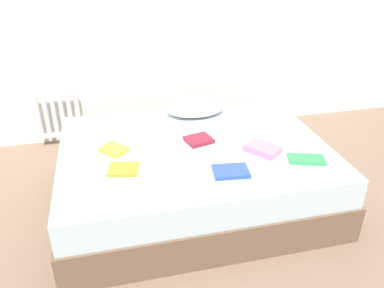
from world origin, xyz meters
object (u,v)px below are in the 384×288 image
object	(u,v)px
bed	(193,173)
pillow	(195,107)
radiator	(58,115)
textbook_blue	(231,171)
textbook_orange	(123,169)
textbook_pink	(263,149)
textbook_green	(306,159)
textbook_yellow	(114,150)
textbook_maroon	(199,140)

from	to	relation	value
bed	pillow	bearing A→B (deg)	74.73
radiator	textbook_blue	distance (m)	2.05
bed	pillow	size ratio (longest dim) A/B	3.90
bed	pillow	xyz separation A→B (m)	(0.15, 0.54, 0.32)
radiator	textbook_orange	xyz separation A→B (m)	(0.54, -1.44, 0.18)
radiator	textbook_blue	xyz separation A→B (m)	(1.23, -1.64, 0.18)
radiator	textbook_pink	size ratio (longest dim) A/B	1.95
textbook_pink	textbook_green	size ratio (longest dim) A/B	0.97
textbook_green	textbook_pink	bearing A→B (deg)	161.43
textbook_orange	textbook_green	distance (m)	1.26
textbook_yellow	textbook_green	size ratio (longest dim) A/B	0.74
textbook_pink	textbook_orange	bearing A→B (deg)	-126.52
textbook_yellow	textbook_green	xyz separation A→B (m)	(1.30, -0.44, -0.01)
textbook_orange	textbook_blue	bearing A→B (deg)	-3.23
radiator	textbook_maroon	xyz separation A→B (m)	(1.13, -1.16, 0.18)
bed	pillow	world-z (taller)	pillow
textbook_pink	textbook_yellow	size ratio (longest dim) A/B	1.32
bed	textbook_pink	size ratio (longest dim) A/B	8.31
textbook_yellow	textbook_blue	xyz separation A→B (m)	(0.73, -0.47, -0.00)
textbook_pink	textbook_green	bearing A→B (deg)	14.94
radiator	textbook_orange	world-z (taller)	radiator
radiator	textbook_green	distance (m)	2.41
textbook_yellow	textbook_maroon	size ratio (longest dim) A/B	0.95
bed	textbook_orange	world-z (taller)	textbook_orange
bed	textbook_orange	size ratio (longest dim) A/B	9.95
bed	textbook_orange	distance (m)	0.65
pillow	textbook_orange	xyz separation A→B (m)	(-0.69, -0.78, -0.06)
textbook_pink	textbook_maroon	world-z (taller)	textbook_pink
textbook_pink	textbook_blue	distance (m)	0.39
bed	textbook_pink	xyz separation A→B (m)	(0.46, -0.22, 0.28)
textbook_yellow	textbook_maroon	world-z (taller)	textbook_yellow
textbook_pink	textbook_orange	xyz separation A→B (m)	(-1.00, -0.02, -0.01)
radiator	textbook_pink	xyz separation A→B (m)	(1.54, -1.42, 0.19)
textbook_pink	textbook_blue	bearing A→B (deg)	-92.98
pillow	textbook_orange	size ratio (longest dim) A/B	2.55
textbook_orange	textbook_yellow	bearing A→B (deg)	112.57
pillow	textbook_blue	world-z (taller)	pillow
radiator	textbook_maroon	size ratio (longest dim) A/B	2.44
textbook_pink	textbook_orange	distance (m)	1.00
textbook_yellow	textbook_blue	bearing A→B (deg)	15.38
textbook_orange	textbook_blue	xyz separation A→B (m)	(0.69, -0.20, 0.00)
textbook_maroon	textbook_blue	bearing A→B (deg)	-92.97
textbook_yellow	textbook_blue	size ratio (longest dim) A/B	0.78
textbook_maroon	textbook_orange	bearing A→B (deg)	-168.79
textbook_orange	bed	bearing A→B (deg)	36.85
pillow	textbook_orange	distance (m)	1.04
textbook_maroon	radiator	bearing A→B (deg)	119.84
radiator	textbook_maroon	world-z (taller)	radiator
pillow	textbook_green	size ratio (longest dim) A/B	2.07
textbook_green	radiator	bearing A→B (deg)	156.66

